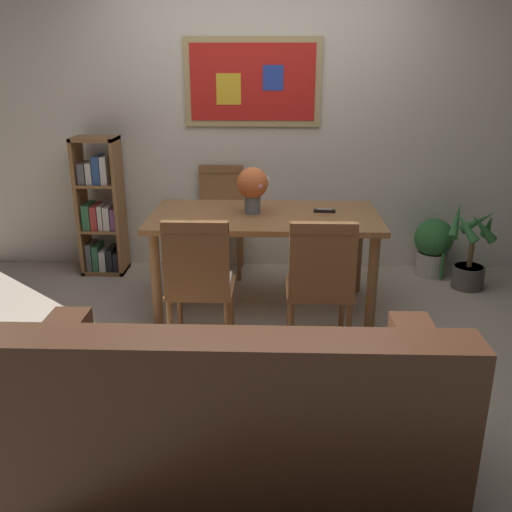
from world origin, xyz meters
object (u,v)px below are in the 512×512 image
Objects in this scene: potted_palm at (470,255)px; flower_vase at (253,186)px; dining_table at (265,227)px; leather_couch at (233,421)px; potted_ivy at (433,245)px; bookshelf at (101,212)px; tv_remote at (324,211)px; dining_chair_near_right at (320,279)px; dining_chair_far_left at (221,211)px; dining_chair_near_left at (199,277)px.

flower_vase is at bearing -166.61° from potted_palm.
flower_vase is at bearing 160.12° from dining_table.
leather_couch reaches higher than potted_ivy.
leather_couch is 1.54× the size of bookshelf.
dining_table is 1.65m from potted_ivy.
bookshelf is 1.54m from flower_vase.
tv_remote is at bearing 9.29° from dining_table.
dining_chair_near_right is 2.30m from bookshelf.
potted_palm is (3.05, -0.28, -0.25)m from bookshelf.
potted_palm is 4.35× the size of tv_remote.
tv_remote is at bearing -162.94° from potted_palm.
flower_vase is 2.08× the size of tv_remote.
dining_chair_near_right reaches higher than leather_couch.
potted_palm is at bearing 42.85° from dining_chair_near_right.
potted_palm is at bearing 52.73° from leather_couch.
dining_chair_near_right reaches higher than tv_remote.
dining_chair_near_right is at bearing 67.82° from leather_couch.
leather_couch is (-0.10, -1.85, -0.32)m from dining_table.
bookshelf reaches higher than flower_vase.
dining_chair_far_left is at bearing 116.21° from dining_table.
potted_ivy is at bearing 24.79° from flower_vase.
potted_ivy is at bearing -1.99° from dining_chair_far_left.
flower_vase reaches higher than dining_chair_near_right.
dining_chair_far_left is at bearing 170.24° from potted_palm.
potted_palm is (2.02, 1.21, -0.25)m from dining_chair_near_left.
leather_couch reaches higher than potted_palm.
dining_table is 10.20× the size of tv_remote.
dining_chair_near_left is 1.65× the size of potted_ivy.
flower_vase reaches higher than potted_ivy.
leather_couch is at bearing -75.61° from dining_chair_near_left.
bookshelf is at bearing -179.90° from potted_ivy.
dining_chair_far_left is at bearing 3.83° from bookshelf.
flower_vase is (0.01, 1.88, 0.61)m from leather_couch.
dining_chair_near_left is 1.32× the size of potted_palm.
potted_palm is at bearing -52.92° from potted_ivy.
bookshelf is at bearing 152.26° from flower_vase.
leather_couch is at bearing -90.38° from flower_vase.
dining_chair_far_left is 1.11m from tv_remote.
potted_ivy is at bearing 0.10° from bookshelf.
flower_vase is at bearing 69.88° from dining_chair_near_left.
dining_chair_near_right is 1.79m from potted_palm.
leather_couch is (0.29, -2.64, -0.22)m from dining_chair_far_left.
tv_remote is (1.84, -0.65, 0.20)m from bookshelf.
tv_remote is (0.43, 0.07, 0.10)m from dining_table.
dining_chair_near_right is 0.98m from flower_vase.
dining_chair_near_right is 1.19m from leather_couch.
leather_couch is at bearing -63.06° from bookshelf.
flower_vase is at bearing -68.21° from dining_chair_far_left.
potted_ivy is (2.83, 0.00, -0.27)m from bookshelf.
potted_ivy is (1.43, 0.73, -0.37)m from dining_table.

